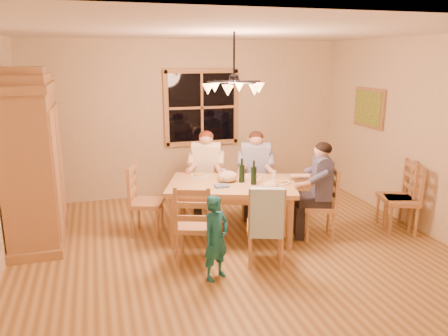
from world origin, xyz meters
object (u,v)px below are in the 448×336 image
object	(u,v)px
wine_bottle_a	(242,170)
chandelier	(234,86)
chair_near_left	(195,237)
chair_spare_back	(394,207)
chair_near_right	(265,239)
wine_bottle_b	(254,172)
chair_far_right	(255,197)
chair_far_left	(207,196)
child	(216,238)
chair_end_right	(318,216)
adult_plaid_man	(256,163)
adult_slate_man	(321,178)
adult_woman	(206,163)
chair_end_left	(147,213)
dining_table	(232,190)
chair_spare_front	(401,211)
armoire	(33,165)

from	to	relation	value
wine_bottle_a	chandelier	bearing A→B (deg)	-121.86
chair_near_left	chair_spare_back	world-z (taller)	same
chair_near_right	wine_bottle_b	distance (m)	0.98
chair_far_right	chair_near_right	size ratio (longest dim) A/B	1.00
chair_far_left	child	size ratio (longest dim) A/B	1.02
chair_near_right	chair_end_right	world-z (taller)	same
chair_near_right	chair_far_right	bearing A→B (deg)	93.37
adult_plaid_man	chair_far_left	bearing A→B (deg)	-0.00
adult_slate_man	chair_spare_back	distance (m)	1.34
adult_plaid_man	chair_spare_back	distance (m)	2.11
chair_end_right	adult_woman	world-z (taller)	adult_woman
chair_end_left	chandelier	bearing A→B (deg)	71.10
chandelier	chair_far_right	world-z (taller)	chandelier
dining_table	child	size ratio (longest dim) A/B	2.02
chair_near_left	wine_bottle_a	xyz separation A→B (m)	(0.81, 0.62, 0.62)
chair_spare_back	chair_spare_front	bearing A→B (deg)	-163.84
adult_plaid_man	child	xyz separation A→B (m)	(-1.11, -1.75, -0.36)
chandelier	chair_end_right	bearing A→B (deg)	0.25
chair_near_right	chair_spare_back	bearing A→B (deg)	32.67
armoire	chair_end_right	xyz separation A→B (m)	(3.65, -0.96, -0.75)
chair_near_right	armoire	bearing A→B (deg)	170.70
adult_woman	child	bearing A→B (deg)	98.13
chair_near_right	adult_woman	size ratio (longest dim) A/B	1.13
chair_far_right	chair_spare_back	xyz separation A→B (m)	(1.76, -1.03, 0.00)
chair_far_left	chair_near_right	distance (m)	1.82
chair_end_right	wine_bottle_b	world-z (taller)	wine_bottle_b
dining_table	armoire	bearing A→B (deg)	167.43
chair_far_right	chair_spare_front	bearing A→B (deg)	165.75
chair_far_left	chair_spare_front	world-z (taller)	same
wine_bottle_a	child	xyz separation A→B (m)	(-0.67, -1.10, -0.44)
chair_near_left	chair_spare_front	bearing A→B (deg)	21.18
chair_near_right	chair_spare_front	size ratio (longest dim) A/B	1.00
chair_end_right	dining_table	bearing A→B (deg)	90.00
chair_near_right	chair_near_left	bearing A→B (deg)	-180.00
armoire	child	world-z (taller)	armoire
armoire	chandelier	bearing A→B (deg)	-21.71
adult_plaid_man	chair_spare_front	world-z (taller)	adult_plaid_man
adult_plaid_man	wine_bottle_b	bearing A→B (deg)	87.14
chair_spare_front	wine_bottle_b	bearing A→B (deg)	103.79
adult_plaid_man	armoire	bearing A→B (deg)	20.98
chair_far_left	chair_far_right	world-z (taller)	same
dining_table	chair_far_left	xyz separation A→B (m)	(-0.13, 0.90, -0.35)
chair_near_right	wine_bottle_a	xyz separation A→B (m)	(0.00, 0.90, 0.62)
chandelier	wine_bottle_b	xyz separation A→B (m)	(0.37, 0.25, -1.15)
chair_far_right	wine_bottle_a	distance (m)	1.00
dining_table	chair_far_right	distance (m)	0.94
chandelier	child	bearing A→B (deg)	-120.94
chandelier	dining_table	world-z (taller)	chandelier
chair_spare_front	chair_end_right	bearing A→B (deg)	107.89
chair_far_right	chair_spare_back	bearing A→B (deg)	169.12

